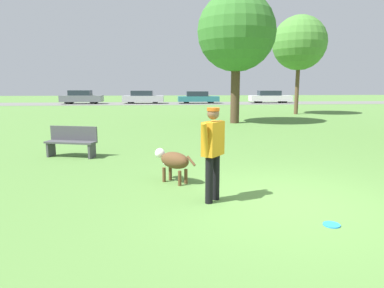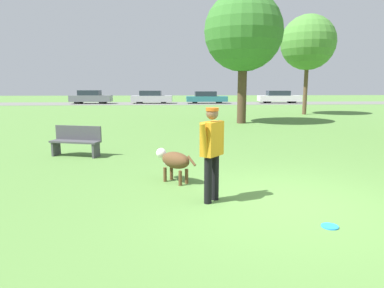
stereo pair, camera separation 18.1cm
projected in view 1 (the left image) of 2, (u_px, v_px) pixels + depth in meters
name	position (u px, v px, depth m)	size (l,w,h in m)	color
ground_plane	(283.00, 203.00, 5.78)	(120.00, 120.00, 0.00)	#56843D
far_road_strip	(180.00, 103.00, 36.83)	(120.00, 6.00, 0.01)	slate
person	(213.00, 147.00, 5.72)	(0.49, 0.58, 1.61)	black
dog	(173.00, 161.00, 6.95)	(0.85, 0.85, 0.66)	brown
frisbee	(332.00, 225.00, 4.86)	(0.24, 0.24, 0.02)	#268CE5
tree_far_right	(299.00, 43.00, 22.60)	(3.56, 3.56, 6.50)	brown
tree_mid_center	(236.00, 32.00, 17.17)	(3.95, 3.95, 6.58)	#4C3826
parked_car_grey	(81.00, 97.00, 35.78)	(4.29, 1.78, 1.42)	slate
parked_car_silver	(143.00, 97.00, 36.53)	(4.39, 1.95, 1.37)	#B7B7BC
parked_car_teal	(198.00, 97.00, 36.84)	(4.39, 1.75, 1.29)	teal
parked_car_white	(270.00, 97.00, 37.58)	(4.58, 1.87, 1.36)	white
park_bench	(72.00, 141.00, 9.47)	(1.46, 0.78, 0.84)	#47474C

